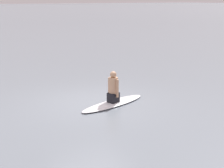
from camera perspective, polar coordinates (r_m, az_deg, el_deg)
ground_plane at (r=11.48m, az=-3.33°, el=-3.08°), size 400.00×400.00×0.00m
surfboard at (r=11.28m, az=0.21°, el=-3.16°), size 2.75×1.25×0.08m
person_paddler at (r=11.14m, az=0.21°, el=-0.71°), size 0.39×0.44×1.01m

